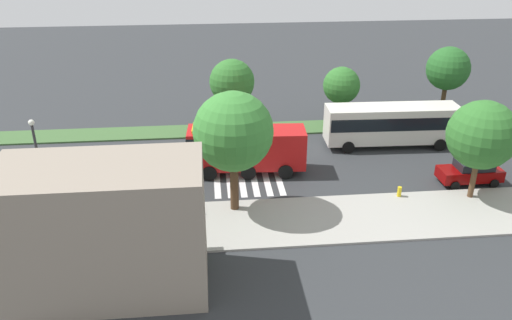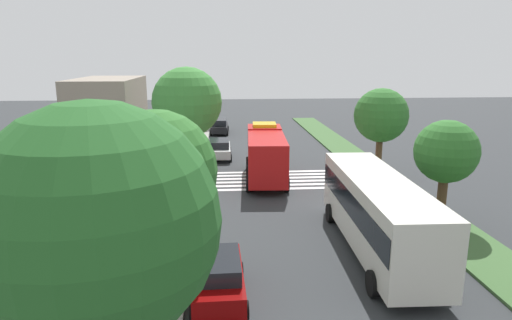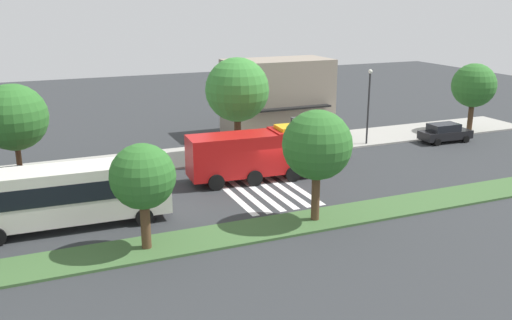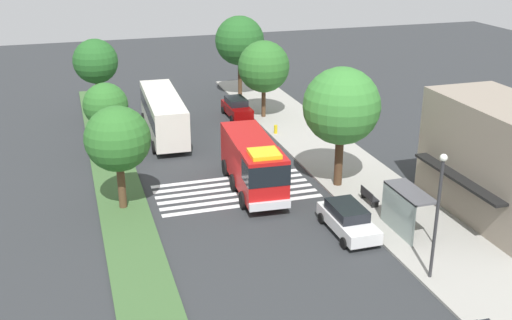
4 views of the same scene
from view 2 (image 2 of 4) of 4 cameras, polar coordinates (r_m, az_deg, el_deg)
name	(u,v)px [view 2 (image 2 of 4)]	position (r m, az deg, el deg)	size (l,w,h in m)	color
ground_plane	(280,175)	(33.59, 3.07, -1.92)	(120.00, 120.00, 0.00)	#2D3033
sidewalk	(165,176)	(33.56, -11.60, -2.07)	(60.00, 5.66, 0.14)	#9E9B93
median_strip	(374,172)	(35.25, 14.82, -1.51)	(60.00, 3.00, 0.14)	#3D6033
crosswalk	(282,180)	(32.34, 3.37, -2.52)	(4.95, 10.33, 0.01)	silver
fire_truck	(266,152)	(32.04, 1.24, 1.02)	(8.95, 3.21, 3.70)	#B71414
parked_car_west	(218,276)	(16.92, -4.84, -14.58)	(4.44, 2.07, 1.71)	#720505
parked_car_mid	(219,148)	(39.06, -4.71, 1.48)	(4.71, 2.11, 1.62)	silver
parked_car_east	(220,126)	(51.52, -4.69, 4.35)	(4.74, 2.17, 1.68)	black
transit_bus	(377,209)	(20.83, 15.23, -6.05)	(10.96, 3.11, 3.46)	silver
bus_stop_shelter	(187,135)	(39.99, -8.83, 3.16)	(3.50, 1.40, 2.46)	#4C4C51
bench_near_shelter	(184,160)	(36.34, -9.17, 0.05)	(1.60, 0.50, 0.90)	black
street_lamp	(200,106)	(44.23, -7.12, 6.84)	(0.36, 0.36, 6.44)	#2D2D30
storefront_building	(110,119)	(40.34, -18.19, 4.99)	(9.87, 5.74, 6.91)	gray
sidewalk_tree_far_west	(98,224)	(9.21, -19.54, -7.74)	(4.79, 4.79, 7.86)	#47301E
sidewalk_tree_west	(156,171)	(16.68, -12.66, -1.38)	(4.50, 4.50, 6.78)	#513823
sidewalk_tree_center	(187,103)	(32.29, -8.82, 7.27)	(4.97, 4.97, 7.88)	#47301E
sidewalk_tree_far_east	(201,91)	(56.06, -7.02, 8.71)	(4.10, 4.10, 6.39)	#47301E
median_tree_west	(446,152)	(25.03, 23.14, 0.91)	(3.27, 3.27, 5.43)	#513823
median_tree_center	(381,116)	(33.69, 15.70, 5.47)	(3.91, 3.91, 6.36)	#513823
fire_hydrant	(184,228)	(22.47, -9.15, -8.57)	(0.28, 0.28, 0.70)	gold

